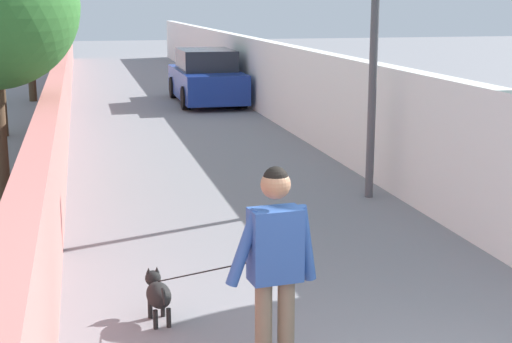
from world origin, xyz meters
name	(u,v)px	position (x,y,z in m)	size (l,w,h in m)	color
ground_plane	(172,123)	(14.00, 0.00, 0.00)	(80.00, 80.00, 0.00)	gray
wall_left	(60,107)	(12.00, 2.58, 0.75)	(48.00, 0.30, 1.49)	#CC726B
fence_right	(298,90)	(12.00, -2.58, 0.95)	(48.00, 0.30, 1.90)	white
tree_left_far	(27,1)	(19.00, 3.52, 2.90)	(2.22, 2.22, 3.97)	#473523
lamp_post	(375,12)	(6.25, -2.03, 2.73)	(0.36, 0.36, 3.95)	#4C4C51
person_skateboarder	(275,257)	(1.05, 0.80, 1.05)	(0.26, 0.71, 1.65)	#726651
dog	(158,293)	(2.46, 1.53, 0.27)	(1.72, 0.87, 1.06)	black
car_near	(206,78)	(17.48, -1.43, 0.72)	(4.27, 1.80, 1.54)	navy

